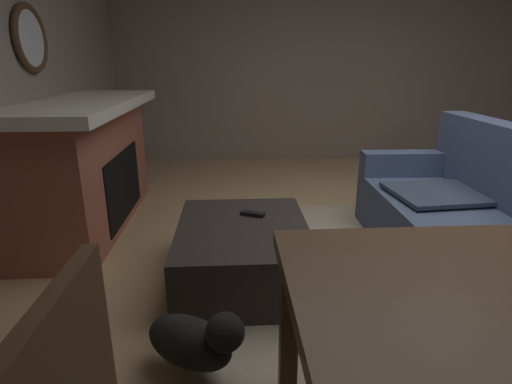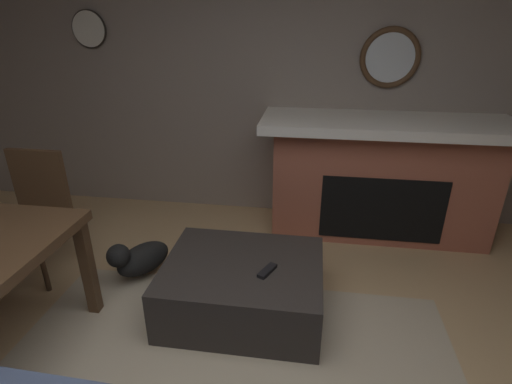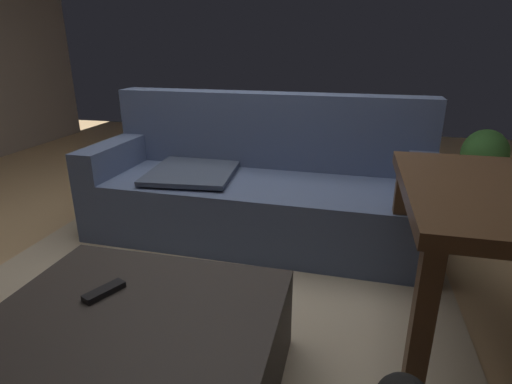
% 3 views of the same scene
% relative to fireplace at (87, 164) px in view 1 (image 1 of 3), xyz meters
% --- Properties ---
extents(floor, '(7.94, 7.94, 0.00)m').
position_rel_fireplace_xyz_m(floor, '(0.91, 2.49, -0.54)').
color(floor, tan).
extents(wall_left, '(0.12, 6.14, 2.63)m').
position_rel_fireplace_xyz_m(wall_left, '(-2.40, 2.49, 0.78)').
color(wall_left, gray).
rests_on(wall_left, ground).
extents(area_rug, '(2.60, 2.00, 0.01)m').
position_rel_fireplace_xyz_m(area_rug, '(1.00, 1.98, -0.53)').
color(area_rug, tan).
rests_on(area_rug, ground).
extents(fireplace, '(2.07, 0.76, 1.06)m').
position_rel_fireplace_xyz_m(fireplace, '(0.00, 0.00, 0.00)').
color(fireplace, '#9E5642').
rests_on(fireplace, ground).
extents(round_wall_mirror, '(0.50, 0.05, 0.50)m').
position_rel_fireplace_xyz_m(round_wall_mirror, '(0.00, -0.29, 0.97)').
color(round_wall_mirror, '#4C331E').
extents(couch, '(2.28, 0.91, 0.95)m').
position_rel_fireplace_xyz_m(couch, '(1.11, 2.77, -0.21)').
color(couch, '#4C5B7F').
rests_on(couch, ground).
extents(ottoman_coffee_table, '(1.02, 0.81, 0.37)m').
position_rel_fireplace_xyz_m(ottoman_coffee_table, '(1.00, 1.26, -0.35)').
color(ottoman_coffee_table, '#2D2826').
rests_on(ottoman_coffee_table, ground).
extents(tv_remote, '(0.11, 0.17, 0.02)m').
position_rel_fireplace_xyz_m(tv_remote, '(0.84, 1.33, -0.15)').
color(tv_remote, black).
rests_on(tv_remote, ottoman_coffee_table).
extents(small_dog, '(0.41, 0.49, 0.31)m').
position_rel_fireplace_xyz_m(small_dog, '(1.83, 1.03, -0.35)').
color(small_dog, black).
rests_on(small_dog, ground).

